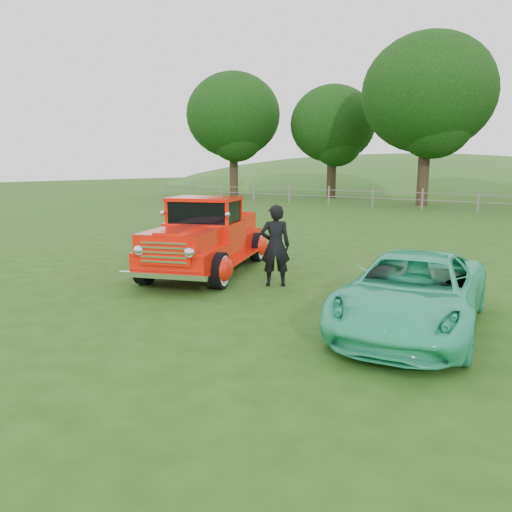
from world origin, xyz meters
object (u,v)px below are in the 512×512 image
Objects in this scene: tree_mid_west at (333,124)px; tree_far_west at (233,116)px; red_pickup at (206,239)px; man at (275,246)px; teal_sedan at (412,292)px; tree_near_west at (428,94)px.

tree_far_west is at bearing -165.96° from tree_mid_west.
red_pickup is 3.09× the size of man.
teal_sedan is (5.37, -1.27, -0.22)m from red_pickup.
red_pickup is (18.40, -24.00, -5.69)m from tree_far_west.
teal_sedan is (15.77, -27.28, -4.97)m from tree_mid_west.
red_pickup is 5.53m from teal_sedan.
tree_mid_west is 28.41m from red_pickup.
tree_mid_west is at bearing 110.69° from teal_sedan.
tree_near_west is at bearing -116.83° from man.
tree_mid_west is at bearing 14.04° from tree_far_west.
tree_near_west is at bearing -20.56° from tree_mid_west.
red_pickup is 1.27× the size of teal_sedan.
man is (-3.27, 1.08, 0.28)m from teal_sedan.
tree_near_west reaches higher than tree_mid_west.
teal_sedan is at bearing 123.96° from man.
tree_near_west is 1.97× the size of red_pickup.
red_pickup is at bearing -43.17° from man.
tree_near_west reaches higher than tree_far_west.
man reaches higher than teal_sedan.
tree_far_west is at bearing 123.90° from teal_sedan.
tree_far_west is 35.20m from teal_sedan.
tree_near_west is at bearing -3.58° from tree_far_west.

